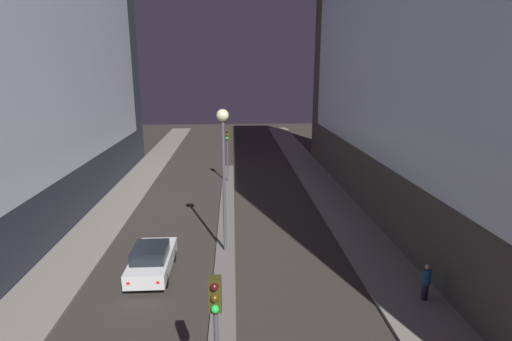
% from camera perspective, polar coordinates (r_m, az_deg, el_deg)
% --- Properties ---
extents(building_left, '(6.01, 38.36, 20.44)m').
position_cam_1_polar(building_left, '(27.76, -31.78, 13.68)').
color(building_left, '#2D333D').
rests_on(building_left, ground).
extents(building_right, '(6.01, 38.36, 24.00)m').
position_cam_1_polar(building_right, '(27.42, 23.44, 18.37)').
color(building_right, '#423D38').
rests_on(building_right, ground).
extents(median_strip, '(1.01, 32.58, 0.13)m').
position_cam_1_polar(median_strip, '(24.62, -4.28, -8.34)').
color(median_strip, '#66605B').
rests_on(median_strip, ground).
extents(traffic_light_near, '(0.32, 0.42, 4.51)m').
position_cam_1_polar(traffic_light_near, '(10.63, -5.78, -20.67)').
color(traffic_light_near, '#4C4C51').
rests_on(traffic_light_near, median_strip).
extents(traffic_light_mid, '(0.32, 0.42, 4.51)m').
position_cam_1_polar(traffic_light_mid, '(33.93, -4.13, 3.91)').
color(traffic_light_mid, '#4C4C51').
rests_on(traffic_light_mid, median_strip).
extents(street_lamp, '(0.62, 0.62, 7.50)m').
position_cam_1_polar(street_lamp, '(20.02, -4.70, 3.30)').
color(street_lamp, '#4C4C51').
rests_on(street_lamp, median_strip).
extents(car_left_lane, '(1.79, 4.07, 1.57)m').
position_cam_1_polar(car_left_lane, '(19.92, -14.66, -12.22)').
color(car_left_lane, silver).
rests_on(car_left_lane, ground).
extents(pedestrian_on_right_sidewalk, '(0.36, 0.36, 1.57)m').
position_cam_1_polar(pedestrian_on_right_sidewalk, '(18.55, 23.11, -14.37)').
color(pedestrian_on_right_sidewalk, black).
rests_on(pedestrian_on_right_sidewalk, sidewalk_right).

